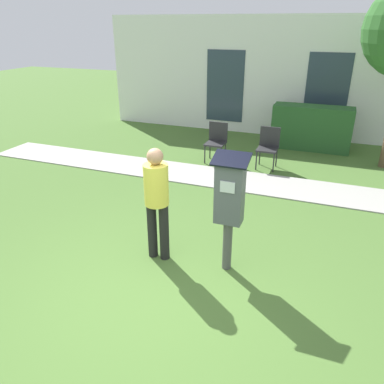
{
  "coord_description": "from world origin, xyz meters",
  "views": [
    {
      "loc": [
        1.68,
        -3.09,
        2.99
      ],
      "look_at": [
        0.16,
        0.9,
        1.05
      ],
      "focal_mm": 35.0,
      "sensor_mm": 36.0,
      "label": 1
    }
  ],
  "objects": [
    {
      "name": "ground_plane",
      "position": [
        0.0,
        0.0,
        0.0
      ],
      "size": [
        40.0,
        40.0,
        0.0
      ],
      "primitive_type": "plane",
      "color": "#476B2D"
    },
    {
      "name": "sidewalk",
      "position": [
        0.0,
        3.92,
        0.01
      ],
      "size": [
        12.0,
        1.1,
        0.02
      ],
      "color": "#A3A099",
      "rests_on": "ground"
    },
    {
      "name": "outdoor_chair_middle",
      "position": [
        0.41,
        4.97,
        0.53
      ],
      "size": [
        0.44,
        0.44,
        0.9
      ],
      "rotation": [
        0.0,
        0.0,
        0.17
      ],
      "color": "#262628",
      "rests_on": "ground"
    },
    {
      "name": "outdoor_chair_left",
      "position": [
        -0.79,
        4.96,
        0.53
      ],
      "size": [
        0.44,
        0.44,
        0.9
      ],
      "rotation": [
        0.0,
        0.0,
        0.05
      ],
      "color": "#262628",
      "rests_on": "ground"
    },
    {
      "name": "parking_meter",
      "position": [
        0.63,
        0.94,
        1.02
      ],
      "size": [
        0.44,
        0.31,
        1.59
      ],
      "color": "#4C4C4C",
      "rests_on": "ground"
    },
    {
      "name": "building_facade",
      "position": [
        0.0,
        7.76,
        1.6
      ],
      "size": [
        10.0,
        0.26,
        3.2
      ],
      "color": "white",
      "rests_on": "ground"
    },
    {
      "name": "hedge_row",
      "position": [
        1.18,
        6.7,
        0.55
      ],
      "size": [
        1.94,
        0.6,
        1.1
      ],
      "color": "#285628",
      "rests_on": "ground"
    },
    {
      "name": "person_standing",
      "position": [
        -0.32,
        0.85,
        0.93
      ],
      "size": [
        0.32,
        0.32,
        1.58
      ],
      "rotation": [
        0.0,
        0.0,
        -0.49
      ],
      "color": "black",
      "rests_on": "ground"
    }
  ]
}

